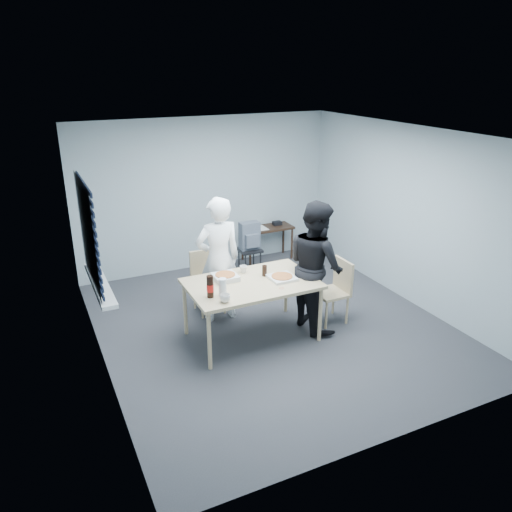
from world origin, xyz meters
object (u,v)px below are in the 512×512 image
dining_table (252,286)px  mug_b (243,269)px  backpack (250,236)px  person_black (316,266)px  stool (250,255)px  soda_bottle (210,287)px  chair_far (207,277)px  person_white (218,260)px  chair_right (336,286)px  side_table (267,231)px  mug_a (225,298)px

dining_table → mug_b: bearing=84.3°
dining_table → backpack: 2.03m
backpack → person_black: bearing=-67.7°
stool → soda_bottle: soda_bottle is taller
person_black → chair_far: bearing=46.5°
backpack → soda_bottle: (-1.45, -2.03, 0.21)m
stool → person_white: bearing=-130.7°
person_white → soda_bottle: size_ratio=6.48×
dining_table → backpack: (0.83, 1.85, -0.02)m
person_white → stool: (1.01, 1.17, -0.50)m
chair_right → stool: (-0.44, 1.93, -0.13)m
backpack → chair_far: bearing=-122.7°
person_black → person_white: bearing=55.4°
stool → dining_table: bearing=-113.9°
mug_b → dining_table: bearing=-95.7°
person_black → stool: person_black is taller
chair_far → person_white: person_white is taller
mug_b → stool: bearing=62.6°
chair_right → person_white: bearing=152.4°
person_white → stool: bearing=-130.7°
side_table → mug_a: size_ratio=7.55×
dining_table → mug_a: mug_a is taller
chair_right → mug_a: size_ratio=7.24×
dining_table → person_black: (0.91, -0.06, 0.15)m
backpack → mug_a: 2.61m
side_table → stool: 0.87m
chair_far → backpack: backpack is taller
chair_right → dining_table: bearing=177.2°
chair_far → person_black: size_ratio=0.50×
chair_far → chair_right: (1.50, -1.09, 0.00)m
chair_far → mug_b: size_ratio=8.90×
backpack → soda_bottle: bearing=-105.8°
chair_right → person_black: bearing=179.5°
backpack → soda_bottle: 2.51m
person_white → soda_bottle: 0.98m
person_white → person_black: size_ratio=1.00×
person_white → backpack: person_white is taller
side_table → backpack: (-0.62, -0.59, 0.18)m
dining_table → side_table: bearing=59.3°
dining_table → side_table: size_ratio=1.76×
stool → chair_right: bearing=-77.2°
chair_far → mug_a: 1.47m
person_white → mug_a: 1.12m
chair_far → side_table: chair_far is taller
mug_a → person_white: bearing=72.5°
person_black → mug_a: person_black is taller
backpack → mug_a: size_ratio=3.77×
chair_far → side_table: bearing=39.9°
dining_table → person_black: bearing=-3.7°
person_white → side_table: size_ratio=1.91×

